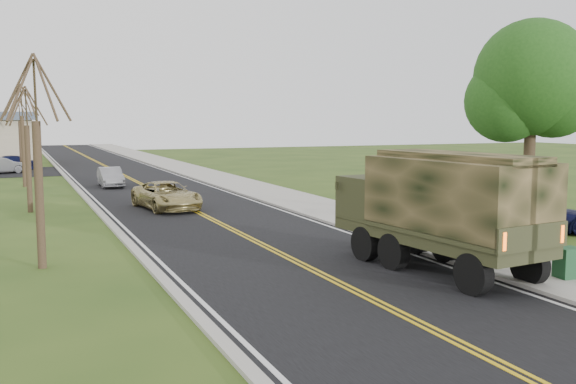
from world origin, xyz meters
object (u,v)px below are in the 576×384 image
military_truck (441,204)px  suv_champagne (167,196)px  sedan_silver (110,177)px  utility_box_near (568,263)px  pickup_navy (533,214)px

military_truck → suv_champagne: (-4.27, 15.32, -1.27)m
sedan_silver → utility_box_near: size_ratio=4.64×
military_truck → pickup_navy: size_ratio=1.49×
military_truck → pickup_navy: bearing=21.7°
pickup_navy → utility_box_near: size_ratio=5.82×
military_truck → pickup_navy: 8.12m
sedan_silver → utility_box_near: 29.91m
military_truck → sedan_silver: 27.19m
military_truck → pickup_navy: (7.09, 3.77, -1.25)m
utility_box_near → pickup_navy: bearing=56.9°
pickup_navy → utility_box_near: bearing=170.6°
military_truck → sedan_silver: size_ratio=1.87×
pickup_navy → sedan_silver: bearing=56.7°
military_truck → pickup_navy: military_truck is taller
pickup_navy → military_truck: bearing=146.3°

